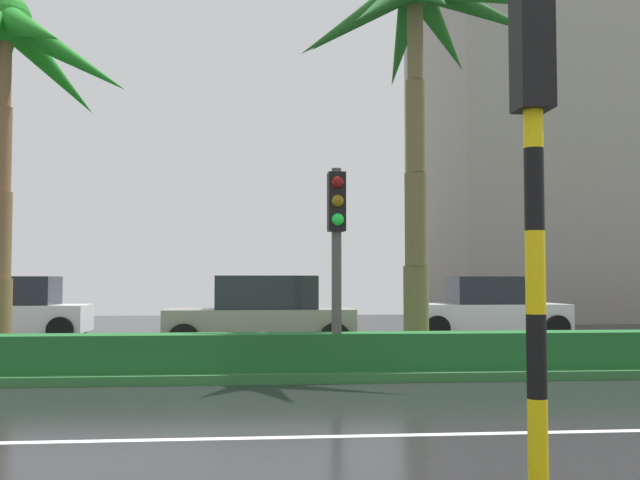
{
  "coord_description": "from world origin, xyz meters",
  "views": [
    {
      "loc": [
        4.06,
        -5.93,
        1.61
      ],
      "look_at": [
        5.66,
        10.82,
        2.5
      ],
      "focal_mm": 43.01,
      "sensor_mm": 36.0,
      "label": 1
    }
  ],
  "objects_px": {
    "traffic_signal_median_right": "(337,231)",
    "car_in_traffic_leading": "(7,310)",
    "traffic_signal_foreground": "(532,138)",
    "car_in_traffic_second": "(262,315)",
    "palm_tree_centre": "(416,35)",
    "palm_tree_centre_left": "(3,63)",
    "car_in_traffic_third": "(489,309)"
  },
  "relations": [
    {
      "from": "palm_tree_centre_left",
      "to": "traffic_signal_median_right",
      "type": "bearing_deg",
      "value": -13.67
    },
    {
      "from": "car_in_traffic_leading",
      "to": "car_in_traffic_third",
      "type": "height_order",
      "value": "same"
    },
    {
      "from": "traffic_signal_foreground",
      "to": "car_in_traffic_second",
      "type": "bearing_deg",
      "value": -80.56
    },
    {
      "from": "traffic_signal_foreground",
      "to": "car_in_traffic_second",
      "type": "relative_size",
      "value": 0.93
    },
    {
      "from": "traffic_signal_median_right",
      "to": "traffic_signal_foreground",
      "type": "distance_m",
      "value": 6.41
    },
    {
      "from": "car_in_traffic_leading",
      "to": "car_in_traffic_second",
      "type": "height_order",
      "value": "same"
    },
    {
      "from": "traffic_signal_median_right",
      "to": "car_in_traffic_leading",
      "type": "xyz_separation_m",
      "value": [
        -7.82,
        8.86,
        -1.59
      ]
    },
    {
      "from": "car_in_traffic_second",
      "to": "car_in_traffic_third",
      "type": "relative_size",
      "value": 1.0
    },
    {
      "from": "car_in_traffic_third",
      "to": "car_in_traffic_leading",
      "type": "bearing_deg",
      "value": -1.16
    },
    {
      "from": "traffic_signal_median_right",
      "to": "car_in_traffic_leading",
      "type": "distance_m",
      "value": 11.92
    },
    {
      "from": "palm_tree_centre_left",
      "to": "car_in_traffic_second",
      "type": "distance_m",
      "value": 7.67
    },
    {
      "from": "palm_tree_centre_left",
      "to": "car_in_traffic_third",
      "type": "distance_m",
      "value": 13.94
    },
    {
      "from": "car_in_traffic_second",
      "to": "car_in_traffic_leading",
      "type": "bearing_deg",
      "value": -26.94
    },
    {
      "from": "palm_tree_centre",
      "to": "car_in_traffic_leading",
      "type": "relative_size",
      "value": 1.74
    },
    {
      "from": "traffic_signal_median_right",
      "to": "palm_tree_centre",
      "type": "bearing_deg",
      "value": 41.85
    },
    {
      "from": "palm_tree_centre",
      "to": "palm_tree_centre_left",
      "type": "bearing_deg",
      "value": -179.26
    },
    {
      "from": "traffic_signal_foreground",
      "to": "car_in_traffic_leading",
      "type": "height_order",
      "value": "traffic_signal_foreground"
    },
    {
      "from": "car_in_traffic_leading",
      "to": "palm_tree_centre_left",
      "type": "bearing_deg",
      "value": 105.65
    },
    {
      "from": "palm_tree_centre_left",
      "to": "traffic_signal_foreground",
      "type": "height_order",
      "value": "palm_tree_centre_left"
    },
    {
      "from": "traffic_signal_foreground",
      "to": "car_in_traffic_third",
      "type": "height_order",
      "value": "traffic_signal_foreground"
    },
    {
      "from": "traffic_signal_median_right",
      "to": "car_in_traffic_leading",
      "type": "height_order",
      "value": "traffic_signal_median_right"
    },
    {
      "from": "palm_tree_centre_left",
      "to": "car_in_traffic_second",
      "type": "relative_size",
      "value": 1.52
    },
    {
      "from": "traffic_signal_median_right",
      "to": "palm_tree_centre_left",
      "type": "bearing_deg",
      "value": 166.33
    },
    {
      "from": "traffic_signal_foreground",
      "to": "car_in_traffic_leading",
      "type": "bearing_deg",
      "value": -60.3
    },
    {
      "from": "traffic_signal_foreground",
      "to": "palm_tree_centre",
      "type": "bearing_deg",
      "value": -95.87
    },
    {
      "from": "traffic_signal_foreground",
      "to": "traffic_signal_median_right",
      "type": "bearing_deg",
      "value": -82.31
    },
    {
      "from": "palm_tree_centre_left",
      "to": "traffic_signal_foreground",
      "type": "bearing_deg",
      "value": -49.62
    },
    {
      "from": "car_in_traffic_leading",
      "to": "palm_tree_centre",
      "type": "bearing_deg",
      "value": 142.12
    },
    {
      "from": "car_in_traffic_leading",
      "to": "traffic_signal_median_right",
      "type": "bearing_deg",
      "value": 131.41
    },
    {
      "from": "palm_tree_centre",
      "to": "car_in_traffic_second",
      "type": "distance_m",
      "value": 7.21
    },
    {
      "from": "car_in_traffic_second",
      "to": "car_in_traffic_third",
      "type": "bearing_deg",
      "value": -153.81
    },
    {
      "from": "traffic_signal_foreground",
      "to": "palm_tree_centre_left",
      "type": "bearing_deg",
      "value": -49.62
    }
  ]
}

